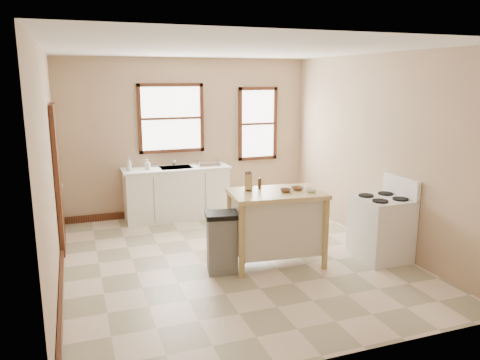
# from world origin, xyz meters

# --- Properties ---
(floor) EXTENTS (5.00, 5.00, 0.00)m
(floor) POSITION_xyz_m (0.00, 0.00, 0.00)
(floor) COLOR beige
(floor) RESTS_ON ground
(ceiling) EXTENTS (5.00, 5.00, 0.00)m
(ceiling) POSITION_xyz_m (0.00, 0.00, 2.80)
(ceiling) COLOR white
(ceiling) RESTS_ON ground
(wall_back) EXTENTS (4.50, 0.04, 2.80)m
(wall_back) POSITION_xyz_m (0.00, 2.50, 1.40)
(wall_back) COLOR tan
(wall_back) RESTS_ON ground
(wall_left) EXTENTS (0.04, 5.00, 2.80)m
(wall_left) POSITION_xyz_m (-2.25, 0.00, 1.40)
(wall_left) COLOR tan
(wall_left) RESTS_ON ground
(wall_right) EXTENTS (0.04, 5.00, 2.80)m
(wall_right) POSITION_xyz_m (2.25, 0.00, 1.40)
(wall_right) COLOR tan
(wall_right) RESTS_ON ground
(window_main) EXTENTS (1.17, 0.06, 1.22)m
(window_main) POSITION_xyz_m (-0.30, 2.48, 1.75)
(window_main) COLOR #3C1410
(window_main) RESTS_ON wall_back
(window_side) EXTENTS (0.77, 0.06, 1.37)m
(window_side) POSITION_xyz_m (1.35, 2.48, 1.60)
(window_side) COLOR #3C1410
(window_side) RESTS_ON wall_back
(door_left) EXTENTS (0.06, 0.90, 2.10)m
(door_left) POSITION_xyz_m (-2.21, 1.30, 1.05)
(door_left) COLOR #3C1410
(door_left) RESTS_ON ground
(baseboard_back) EXTENTS (4.50, 0.04, 0.12)m
(baseboard_back) POSITION_xyz_m (0.00, 2.47, 0.06)
(baseboard_back) COLOR #3C1410
(baseboard_back) RESTS_ON ground
(baseboard_left) EXTENTS (0.04, 5.00, 0.12)m
(baseboard_left) POSITION_xyz_m (-2.22, 0.00, 0.06)
(baseboard_left) COLOR #3C1410
(baseboard_left) RESTS_ON ground
(sink_counter) EXTENTS (1.86, 0.62, 0.92)m
(sink_counter) POSITION_xyz_m (-0.30, 2.20, 0.46)
(sink_counter) COLOR white
(sink_counter) RESTS_ON ground
(faucet) EXTENTS (0.03, 0.03, 0.22)m
(faucet) POSITION_xyz_m (-0.30, 2.38, 1.03)
(faucet) COLOR silver
(faucet) RESTS_ON sink_counter
(soap_bottle_a) EXTENTS (0.12, 0.12, 0.23)m
(soap_bottle_a) POSITION_xyz_m (-1.11, 2.15, 1.04)
(soap_bottle_a) COLOR #B2B2B2
(soap_bottle_a) RESTS_ON sink_counter
(soap_bottle_b) EXTENTS (0.10, 0.10, 0.17)m
(soap_bottle_b) POSITION_xyz_m (-0.79, 2.18, 1.01)
(soap_bottle_b) COLOR #B2B2B2
(soap_bottle_b) RESTS_ON sink_counter
(dish_rack) EXTENTS (0.48, 0.43, 0.10)m
(dish_rack) POSITION_xyz_m (0.26, 2.14, 0.97)
(dish_rack) COLOR silver
(dish_rack) RESTS_ON sink_counter
(kitchen_island) EXTENTS (1.29, 0.90, 1.00)m
(kitchen_island) POSITION_xyz_m (0.49, -0.32, 0.50)
(kitchen_island) COLOR #EED88C
(kitchen_island) RESTS_ON ground
(knife_block) EXTENTS (0.13, 0.13, 0.20)m
(knife_block) POSITION_xyz_m (0.16, -0.15, 1.10)
(knife_block) COLOR #DDBB74
(knife_block) RESTS_ON kitchen_island
(pepper_grinder) EXTENTS (0.05, 0.05, 0.15)m
(pepper_grinder) POSITION_xyz_m (0.34, -0.11, 1.07)
(pepper_grinder) COLOR #412611
(pepper_grinder) RESTS_ON kitchen_island
(bowl_a) EXTENTS (0.21, 0.21, 0.04)m
(bowl_a) POSITION_xyz_m (0.59, -0.39, 1.02)
(bowl_a) COLOR brown
(bowl_a) RESTS_ON kitchen_island
(bowl_b) EXTENTS (0.19, 0.19, 0.04)m
(bowl_b) POSITION_xyz_m (0.78, -0.33, 1.02)
(bowl_b) COLOR brown
(bowl_b) RESTS_ON kitchen_island
(bowl_c) EXTENTS (0.20, 0.20, 0.05)m
(bowl_c) POSITION_xyz_m (0.90, -0.50, 1.02)
(bowl_c) COLOR white
(bowl_c) RESTS_ON kitchen_island
(trash_bin) EXTENTS (0.46, 0.41, 0.79)m
(trash_bin) POSITION_xyz_m (-0.27, -0.35, 0.40)
(trash_bin) COLOR #595957
(trash_bin) RESTS_ON ground
(gas_stove) EXTENTS (0.70, 0.70, 1.13)m
(gas_stove) POSITION_xyz_m (1.92, -0.64, 0.57)
(gas_stove) COLOR white
(gas_stove) RESTS_ON ground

